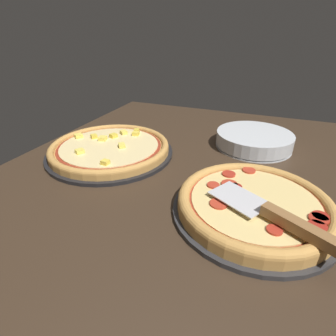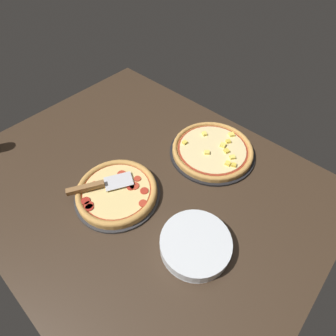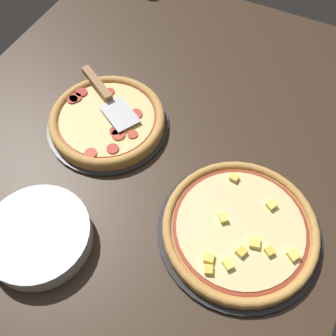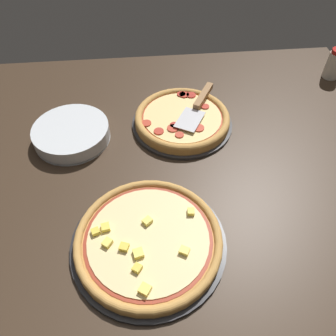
% 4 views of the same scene
% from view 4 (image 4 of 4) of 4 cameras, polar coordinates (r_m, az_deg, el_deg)
% --- Properties ---
extents(ground_plane, '(1.43, 1.13, 0.04)m').
position_cam_4_polar(ground_plane, '(1.04, 2.54, 2.65)').
color(ground_plane, '#38281C').
extents(pizza_pan_front, '(0.33, 0.33, 0.01)m').
position_cam_4_polar(pizza_pan_front, '(1.11, 2.46, 7.79)').
color(pizza_pan_front, '#2D2D30').
rests_on(pizza_pan_front, ground_plane).
extents(pizza_front, '(0.31, 0.31, 0.03)m').
position_cam_4_polar(pizza_front, '(1.09, 2.49, 8.66)').
color(pizza_front, '#C68E47').
rests_on(pizza_front, pizza_pan_front).
extents(pizza_pan_back, '(0.38, 0.38, 0.01)m').
position_cam_4_polar(pizza_pan_back, '(0.82, -3.37, -12.91)').
color(pizza_pan_back, black).
rests_on(pizza_pan_back, ground_plane).
extents(pizza_back, '(0.36, 0.36, 0.03)m').
position_cam_4_polar(pizza_back, '(0.80, -3.45, -12.28)').
color(pizza_back, '#C68E47').
rests_on(pizza_back, pizza_pan_back).
extents(serving_spatula, '(0.16, 0.24, 0.02)m').
position_cam_4_polar(serving_spatula, '(1.13, 5.67, 11.56)').
color(serving_spatula, silver).
rests_on(serving_spatula, pizza_front).
extents(plate_stack, '(0.24, 0.24, 0.05)m').
position_cam_4_polar(plate_stack, '(1.08, -16.45, 5.82)').
color(plate_stack, silver).
rests_on(plate_stack, ground_plane).
extents(parmesan_shaker, '(0.06, 0.06, 0.11)m').
position_cam_4_polar(parmesan_shaker, '(1.46, 27.03, 15.85)').
color(parmesan_shaker, silver).
rests_on(parmesan_shaker, ground_plane).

